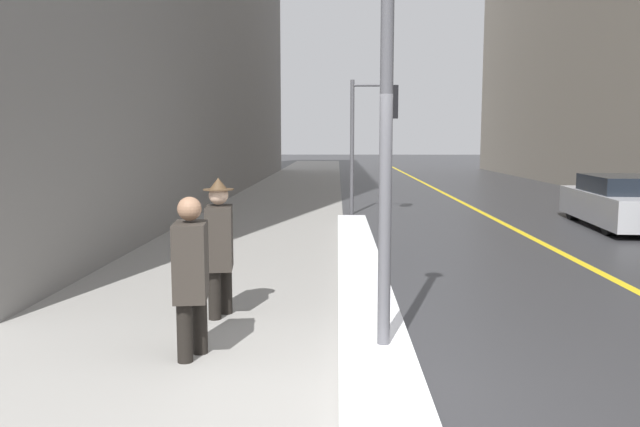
{
  "coord_description": "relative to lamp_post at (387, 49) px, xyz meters",
  "views": [
    {
      "loc": [
        -0.16,
        -4.74,
        2.1
      ],
      "look_at": [
        -0.4,
        4.0,
        1.05
      ],
      "focal_mm": 35.0,
      "sensor_mm": 36.0,
      "label": 1
    }
  ],
  "objects": [
    {
      "name": "traffic_light_near",
      "position": [
        0.65,
        11.66,
        -0.22
      ],
      "size": [
        1.31,
        0.32,
        3.71
      ],
      "rotation": [
        0.0,
        0.0,
        -0.02
      ],
      "color": "#515156",
      "rests_on": "ground"
    },
    {
      "name": "road_centre_stripe",
      "position": [
        3.72,
        14.03,
        -2.9
      ],
      "size": [
        0.16,
        80.0,
        0.0
      ],
      "color": "gold",
      "rests_on": "ground"
    },
    {
      "name": "lamp_post",
      "position": [
        0.0,
        0.0,
        0.0
      ],
      "size": [
        0.28,
        0.28,
        4.84
      ],
      "color": "#515156",
      "rests_on": "ground"
    },
    {
      "name": "pedestrian_in_glasses",
      "position": [
        -1.82,
        0.03,
        -2.03
      ],
      "size": [
        0.36,
        0.54,
        1.56
      ],
      "rotation": [
        0.0,
        0.0,
        -1.44
      ],
      "color": "black",
      "rests_on": "ground"
    },
    {
      "name": "sidewalk_slab",
      "position": [
        -2.28,
        14.03,
        -2.89
      ],
      "size": [
        4.0,
        80.0,
        0.01
      ],
      "color": "gray",
      "rests_on": "ground"
    },
    {
      "name": "parked_car_silver",
      "position": [
        6.41,
        9.22,
        -2.31
      ],
      "size": [
        2.18,
        4.54,
        1.24
      ],
      "rotation": [
        0.0,
        0.0,
        1.49
      ],
      "color": "#B2B2B7",
      "rests_on": "ground"
    },
    {
      "name": "ground_plane",
      "position": [
        -0.28,
        -0.97,
        -2.9
      ],
      "size": [
        160.0,
        160.0,
        0.0
      ],
      "primitive_type": "plane",
      "color": "#2D2D30"
    },
    {
      "name": "pedestrian_in_fedora",
      "position": [
        -1.82,
        1.43,
        -2.0
      ],
      "size": [
        0.36,
        0.54,
        1.65
      ],
      "rotation": [
        0.0,
        0.0,
        -1.44
      ],
      "color": "black",
      "rests_on": "ground"
    },
    {
      "name": "snow_bank_curb",
      "position": [
        -0.08,
        4.14,
        -2.81
      ],
      "size": [
        0.69,
        11.75,
        0.18
      ],
      "color": "white",
      "rests_on": "ground"
    }
  ]
}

